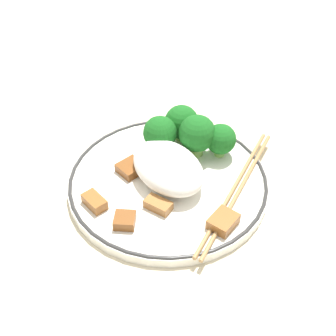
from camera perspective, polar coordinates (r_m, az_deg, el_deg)
ground_plane at (r=0.62m, az=-0.00°, el=-2.24°), size 3.00×3.00×0.00m
plate at (r=0.62m, az=-0.00°, el=-1.70°), size 0.26×0.26×0.02m
rice_mound at (r=0.60m, az=-0.01°, el=-0.21°), size 0.11×0.08×0.04m
broccoli_back_left at (r=0.63m, az=6.69°, el=3.28°), size 0.04×0.04×0.05m
broccoli_back_center at (r=0.63m, az=3.57°, el=4.16°), size 0.05×0.05×0.06m
broccoli_back_right at (r=0.66m, az=1.66°, el=5.58°), size 0.05×0.05×0.05m
broccoli_mid_left at (r=0.64m, az=-0.98°, el=4.26°), size 0.05×0.05×0.06m
meat_near_front at (r=0.56m, az=-5.30°, el=-6.37°), size 0.03×0.03×0.01m
meat_near_left at (r=0.62m, az=-4.57°, el=-0.00°), size 0.03×0.03×0.01m
meat_near_right at (r=0.56m, az=6.74°, el=-6.49°), size 0.04×0.04×0.01m
meat_near_back at (r=0.57m, az=-1.20°, el=-4.52°), size 0.04×0.03×0.01m
meat_on_rice_edge at (r=0.58m, az=-8.95°, el=-4.08°), size 0.03×0.02×0.01m
chopsticks at (r=0.60m, az=8.34°, el=-2.62°), size 0.13×0.22×0.01m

